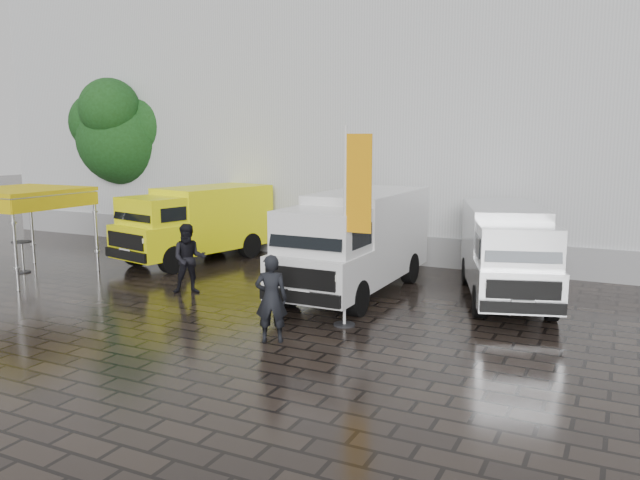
{
  "coord_description": "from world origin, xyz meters",
  "views": [
    {
      "loc": [
        5.64,
        -12.19,
        4.25
      ],
      "look_at": [
        -1.45,
        2.2,
        1.64
      ],
      "focal_mm": 35.0,
      "sensor_mm": 36.0,
      "label": 1
    }
  ],
  "objects_px": {
    "van_white": "(355,244)",
    "person_tent": "(189,259)",
    "van_silver": "(506,254)",
    "cocktail_table": "(23,257)",
    "person_front": "(271,298)",
    "canopy_tent": "(19,194)",
    "van_yellow": "(195,225)",
    "flagpole": "(352,218)"
  },
  "relations": [
    {
      "from": "van_yellow",
      "to": "flagpole",
      "type": "height_order",
      "value": "flagpole"
    },
    {
      "from": "van_white",
      "to": "flagpole",
      "type": "bearing_deg",
      "value": -68.15
    },
    {
      "from": "cocktail_table",
      "to": "van_silver",
      "type": "bearing_deg",
      "value": 12.81
    },
    {
      "from": "van_white",
      "to": "van_silver",
      "type": "bearing_deg",
      "value": 16.39
    },
    {
      "from": "person_tent",
      "to": "person_front",
      "type": "bearing_deg",
      "value": -69.22
    },
    {
      "from": "van_white",
      "to": "canopy_tent",
      "type": "xyz_separation_m",
      "value": [
        -10.2,
        -2.48,
        1.17
      ]
    },
    {
      "from": "canopy_tent",
      "to": "person_tent",
      "type": "height_order",
      "value": "canopy_tent"
    },
    {
      "from": "van_silver",
      "to": "person_tent",
      "type": "bearing_deg",
      "value": -176.41
    },
    {
      "from": "van_white",
      "to": "cocktail_table",
      "type": "bearing_deg",
      "value": -168.14
    },
    {
      "from": "cocktail_table",
      "to": "flagpole",
      "type": "bearing_deg",
      "value": -3.4
    },
    {
      "from": "van_silver",
      "to": "canopy_tent",
      "type": "height_order",
      "value": "canopy_tent"
    },
    {
      "from": "canopy_tent",
      "to": "van_white",
      "type": "bearing_deg",
      "value": 13.66
    },
    {
      "from": "person_front",
      "to": "person_tent",
      "type": "height_order",
      "value": "person_tent"
    },
    {
      "from": "van_yellow",
      "to": "canopy_tent",
      "type": "bearing_deg",
      "value": -116.0
    },
    {
      "from": "van_yellow",
      "to": "van_white",
      "type": "relative_size",
      "value": 0.87
    },
    {
      "from": "flagpole",
      "to": "cocktail_table",
      "type": "bearing_deg",
      "value": 176.6
    },
    {
      "from": "canopy_tent",
      "to": "person_front",
      "type": "distance_m",
      "value": 10.6
    },
    {
      "from": "cocktail_table",
      "to": "person_tent",
      "type": "distance_m",
      "value": 6.52
    },
    {
      "from": "van_white",
      "to": "person_front",
      "type": "height_order",
      "value": "van_white"
    },
    {
      "from": "van_silver",
      "to": "person_front",
      "type": "distance_m",
      "value": 6.88
    },
    {
      "from": "flagpole",
      "to": "person_front",
      "type": "bearing_deg",
      "value": -122.06
    },
    {
      "from": "van_yellow",
      "to": "van_silver",
      "type": "relative_size",
      "value": 0.98
    },
    {
      "from": "canopy_tent",
      "to": "person_tent",
      "type": "relative_size",
      "value": 1.64
    },
    {
      "from": "van_yellow",
      "to": "van_white",
      "type": "xyz_separation_m",
      "value": [
        6.79,
        -1.76,
        0.1
      ]
    },
    {
      "from": "van_yellow",
      "to": "person_tent",
      "type": "relative_size",
      "value": 2.88
    },
    {
      "from": "flagpole",
      "to": "canopy_tent",
      "type": "bearing_deg",
      "value": 177.95
    },
    {
      "from": "van_silver",
      "to": "person_front",
      "type": "height_order",
      "value": "van_silver"
    },
    {
      "from": "flagpole",
      "to": "cocktail_table",
      "type": "distance_m",
      "value": 11.99
    },
    {
      "from": "van_white",
      "to": "person_tent",
      "type": "bearing_deg",
      "value": -154.25
    },
    {
      "from": "van_yellow",
      "to": "person_front",
      "type": "xyz_separation_m",
      "value": [
        6.84,
        -6.39,
        -0.35
      ]
    },
    {
      "from": "van_white",
      "to": "cocktail_table",
      "type": "height_order",
      "value": "van_white"
    },
    {
      "from": "van_yellow",
      "to": "person_front",
      "type": "height_order",
      "value": "van_yellow"
    },
    {
      "from": "van_yellow",
      "to": "person_tent",
      "type": "xyz_separation_m",
      "value": [
        2.63,
        -3.74,
        -0.32
      ]
    },
    {
      "from": "van_silver",
      "to": "flagpole",
      "type": "bearing_deg",
      "value": -141.6
    },
    {
      "from": "cocktail_table",
      "to": "person_tent",
      "type": "bearing_deg",
      "value": 1.79
    },
    {
      "from": "van_yellow",
      "to": "cocktail_table",
      "type": "bearing_deg",
      "value": -121.64
    },
    {
      "from": "cocktail_table",
      "to": "person_tent",
      "type": "height_order",
      "value": "person_tent"
    },
    {
      "from": "cocktail_table",
      "to": "person_front",
      "type": "height_order",
      "value": "person_front"
    },
    {
      "from": "van_yellow",
      "to": "flagpole",
      "type": "bearing_deg",
      "value": -17.54
    },
    {
      "from": "van_white",
      "to": "person_tent",
      "type": "distance_m",
      "value": 4.63
    },
    {
      "from": "van_silver",
      "to": "person_front",
      "type": "relative_size",
      "value": 3.02
    },
    {
      "from": "person_front",
      "to": "cocktail_table",
      "type": "bearing_deg",
      "value": -36.94
    }
  ]
}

